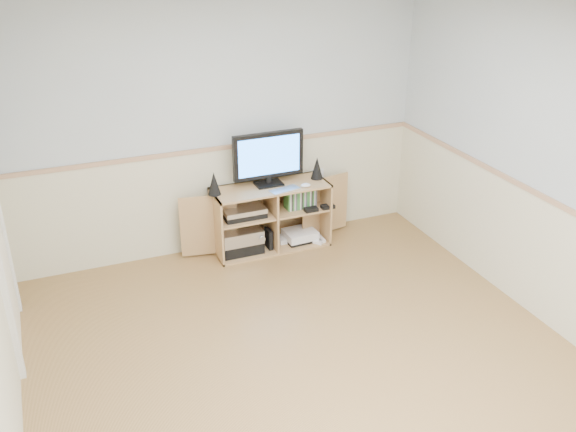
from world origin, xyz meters
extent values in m
cube|color=tan|center=(0.00, 0.00, -0.01)|extent=(4.00, 4.50, 0.02)
cube|color=white|center=(0.00, 0.00, 2.51)|extent=(4.00, 4.50, 0.02)
cube|color=silver|center=(2.01, 0.00, 1.25)|extent=(0.02, 4.50, 2.50)
cube|color=silver|center=(0.00, 2.26, 1.25)|extent=(4.00, 0.02, 2.50)
cube|color=beige|center=(0.00, 2.24, 0.50)|extent=(4.00, 0.01, 1.00)
cube|color=tan|center=(0.00, 2.23, 1.02)|extent=(4.00, 0.02, 0.04)
cube|color=tan|center=(0.40, 2.01, 0.01)|extent=(1.13, 0.42, 0.02)
cube|color=tan|center=(0.40, 2.01, 0.64)|extent=(1.13, 0.42, 0.02)
cube|color=tan|center=(-0.16, 2.01, 0.33)|extent=(0.02, 0.42, 0.65)
cube|color=tan|center=(0.96, 2.01, 0.33)|extent=(0.02, 0.42, 0.65)
cube|color=tan|center=(0.40, 2.21, 0.33)|extent=(1.13, 0.02, 0.65)
cube|color=tan|center=(0.40, 2.01, 0.33)|extent=(0.02, 0.40, 0.61)
cube|color=tan|center=(0.12, 2.01, 0.38)|extent=(0.54, 0.38, 0.02)
cube|color=tan|center=(0.68, 2.01, 0.38)|extent=(0.54, 0.38, 0.02)
cube|color=tan|center=(-0.21, 2.06, 0.33)|extent=(0.54, 0.11, 0.61)
cube|color=tan|center=(1.01, 2.06, 0.33)|extent=(0.54, 0.11, 0.61)
cube|color=black|center=(0.40, 2.06, 0.66)|extent=(0.26, 0.18, 0.02)
cube|color=black|center=(0.40, 2.06, 0.70)|extent=(0.05, 0.04, 0.06)
cube|color=black|center=(0.40, 2.06, 0.95)|extent=(0.69, 0.05, 0.44)
cube|color=#3083FF|center=(0.40, 2.03, 0.95)|extent=(0.61, 0.01, 0.36)
cone|color=black|center=(-0.15, 2.03, 0.76)|extent=(0.12, 0.12, 0.22)
cone|color=black|center=(0.90, 2.03, 0.76)|extent=(0.12, 0.12, 0.22)
cube|color=silver|center=(0.49, 1.87, 0.66)|extent=(0.31, 0.17, 0.01)
ellipsoid|color=white|center=(0.71, 1.87, 0.67)|extent=(0.10, 0.08, 0.04)
cube|color=black|center=(0.08, 2.01, 0.07)|extent=(0.40, 0.30, 0.11)
cube|color=silver|center=(0.08, 2.01, 0.20)|extent=(0.40, 0.30, 0.13)
cube|color=black|center=(0.12, 2.01, 0.42)|extent=(0.40, 0.28, 0.05)
cube|color=silver|center=(0.12, 2.01, 0.46)|extent=(0.40, 0.28, 0.05)
cube|color=black|center=(0.36, 1.96, 0.12)|extent=(0.04, 0.14, 0.20)
cube|color=white|center=(0.58, 2.04, 0.04)|extent=(0.22, 0.17, 0.05)
cube|color=black|center=(0.70, 1.99, 0.04)|extent=(0.31, 0.25, 0.03)
cube|color=white|center=(0.70, 1.99, 0.09)|extent=(0.32, 0.28, 0.08)
cube|color=white|center=(0.90, 1.91, 0.04)|extent=(0.04, 0.14, 0.03)
cube|color=white|center=(0.88, 2.07, 0.04)|extent=(0.09, 0.15, 0.03)
cube|color=#3F8C3F|center=(0.70, 1.99, 0.48)|extent=(0.30, 0.13, 0.19)
cube|color=white|center=(1.00, 2.23, 0.60)|extent=(0.12, 0.03, 0.12)
camera|label=1|loc=(-1.59, -3.30, 3.02)|focal=40.00mm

